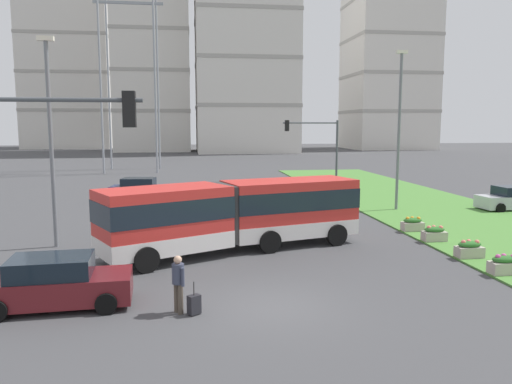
# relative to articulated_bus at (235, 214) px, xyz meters

# --- Properties ---
(ground_plane) EXTENTS (260.00, 260.00, 0.00)m
(ground_plane) POSITION_rel_articulated_bus_xyz_m (0.48, -7.07, -1.65)
(ground_plane) COLOR #424244
(grass_median) EXTENTS (10.00, 70.00, 0.08)m
(grass_median) POSITION_rel_articulated_bus_xyz_m (13.89, 2.93, -1.61)
(grass_median) COLOR #4C8438
(grass_median) RESTS_ON ground_plane
(articulated_bus) EXTENTS (11.84, 6.55, 3.00)m
(articulated_bus) POSITION_rel_articulated_bus_xyz_m (0.00, 0.00, 0.00)
(articulated_bus) COLOR red
(articulated_bus) RESTS_ON ground
(car_navy_sedan) EXTENTS (4.60, 2.50, 1.58)m
(car_navy_sedan) POSITION_rel_articulated_bus_xyz_m (-5.56, 16.68, -0.90)
(car_navy_sedan) COLOR #19234C
(car_navy_sedan) RESTS_ON ground
(car_maroon_sedan) EXTENTS (4.50, 2.24, 1.58)m
(car_maroon_sedan) POSITION_rel_articulated_bus_xyz_m (-6.06, -6.21, -0.90)
(car_maroon_sedan) COLOR maroon
(car_maroon_sedan) RESTS_ON ground
(pedestrian_crossing) EXTENTS (0.37, 0.49, 1.74)m
(pedestrian_crossing) POSITION_rel_articulated_bus_xyz_m (-2.36, -7.21, -0.65)
(pedestrian_crossing) COLOR #4C4238
(pedestrian_crossing) RESTS_ON ground
(rolling_suitcase) EXTENTS (0.43, 0.40, 0.97)m
(rolling_suitcase) POSITION_rel_articulated_bus_xyz_m (-1.91, -7.41, -1.34)
(rolling_suitcase) COLOR #232328
(rolling_suitcase) RESTS_ON ground
(flower_planter_0) EXTENTS (1.10, 0.56, 0.74)m
(flower_planter_0) POSITION_rel_articulated_bus_xyz_m (9.49, -5.07, -1.23)
(flower_planter_0) COLOR #B7AD9E
(flower_planter_0) RESTS_ON grass_median
(flower_planter_1) EXTENTS (1.10, 0.56, 0.74)m
(flower_planter_1) POSITION_rel_articulated_bus_xyz_m (9.49, -2.72, -1.23)
(flower_planter_1) COLOR #B7AD9E
(flower_planter_1) RESTS_ON grass_median
(flower_planter_2) EXTENTS (1.10, 0.56, 0.74)m
(flower_planter_2) POSITION_rel_articulated_bus_xyz_m (9.49, 0.29, -1.23)
(flower_planter_2) COLOR #B7AD9E
(flower_planter_2) RESTS_ON grass_median
(flower_planter_3) EXTENTS (1.10, 0.56, 0.74)m
(flower_planter_3) POSITION_rel_articulated_bus_xyz_m (9.49, 2.62, -1.23)
(flower_planter_3) COLOR #B7AD9E
(flower_planter_3) RESTS_ON grass_median
(traffic_light_near_left) EXTENTS (4.11, 0.28, 6.27)m
(traffic_light_near_left) POSITION_rel_articulated_bus_xyz_m (-5.71, -10.07, 2.65)
(traffic_light_near_left) COLOR #474C51
(traffic_light_near_left) RESTS_ON ground
(traffic_light_far_right) EXTENTS (4.20, 0.28, 5.87)m
(traffic_light_far_right) POSITION_rel_articulated_bus_xyz_m (7.70, 14.93, 2.42)
(traffic_light_far_right) COLOR #474C51
(traffic_light_far_right) RESTS_ON ground
(streetlight_left) EXTENTS (0.70, 0.28, 9.34)m
(streetlight_left) POSITION_rel_articulated_bus_xyz_m (-8.02, 1.82, 3.46)
(streetlight_left) COLOR slate
(streetlight_left) RESTS_ON ground
(streetlight_median) EXTENTS (0.70, 0.28, 10.15)m
(streetlight_median) POSITION_rel_articulated_bus_xyz_m (11.39, 9.12, 3.87)
(streetlight_median) COLOR slate
(streetlight_median) RESTS_ON ground
(apartment_tower_west) EXTENTS (20.00, 17.66, 42.56)m
(apartment_tower_west) POSITION_rel_articulated_bus_xyz_m (-29.52, 106.91, 19.65)
(apartment_tower_west) COLOR silver
(apartment_tower_west) RESTS_ON ground
(apartment_tower_westcentre) EXTENTS (15.64, 14.44, 40.11)m
(apartment_tower_westcentre) POSITION_rel_articulated_bus_xyz_m (-8.94, 89.02, 18.42)
(apartment_tower_westcentre) COLOR silver
(apartment_tower_westcentre) RESTS_ON ground
(apartment_tower_centre) EXTENTS (19.86, 19.86, 53.25)m
(apartment_tower_centre) POSITION_rel_articulated_bus_xyz_m (9.94, 82.84, 24.99)
(apartment_tower_centre) COLOR silver
(apartment_tower_centre) RESTS_ON ground
(apartment_tower_eastcentre) EXTENTS (18.03, 17.81, 40.89)m
(apartment_tower_eastcentre) POSITION_rel_articulated_bus_xyz_m (44.25, 91.84, 18.82)
(apartment_tower_eastcentre) COLOR silver
(apartment_tower_eastcentre) RESTS_ON ground
(transmission_pylon) EXTENTS (9.00, 6.24, 29.87)m
(transmission_pylon) POSITION_rel_articulated_bus_xyz_m (-8.47, 40.60, 14.70)
(transmission_pylon) COLOR gray
(transmission_pylon) RESTS_ON ground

